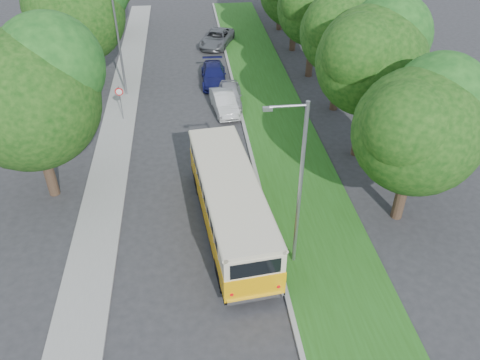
{
  "coord_description": "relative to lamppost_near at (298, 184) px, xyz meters",
  "views": [
    {
      "loc": [
        0.15,
        -17.22,
        15.39
      ],
      "look_at": [
        2.39,
        2.01,
        1.5
      ],
      "focal_mm": 35.0,
      "sensor_mm": 36.0,
      "label": 1
    }
  ],
  "objects": [
    {
      "name": "grass_verge",
      "position": [
        1.74,
        7.5,
        -4.3
      ],
      "size": [
        4.5,
        70.0,
        0.13
      ],
      "primitive_type": "cube",
      "color": "#245516",
      "rests_on": "ground"
    },
    {
      "name": "car_grey",
      "position": [
        -1.21,
        28.48,
        -3.66
      ],
      "size": [
        3.98,
        5.61,
        1.42
      ],
      "primitive_type": "imported",
      "rotation": [
        0.0,
        0.0,
        -0.35
      ],
      "color": "slate",
      "rests_on": "ground"
    },
    {
      "name": "lamppost_near",
      "position": [
        0.0,
        0.0,
        0.0
      ],
      "size": [
        1.71,
        0.16,
        8.0
      ],
      "color": "gray",
      "rests_on": "ground"
    },
    {
      "name": "sidewalk",
      "position": [
        -9.01,
        7.5,
        -4.31
      ],
      "size": [
        2.2,
        70.0,
        0.12
      ],
      "primitive_type": "cube",
      "color": "gray",
      "rests_on": "ground"
    },
    {
      "name": "warning_sign",
      "position": [
        -8.71,
        14.48,
        -2.66
      ],
      "size": [
        0.56,
        0.1,
        2.5
      ],
      "color": "gray",
      "rests_on": "ground"
    },
    {
      "name": "lamppost_far",
      "position": [
        -8.91,
        18.5,
        -0.25
      ],
      "size": [
        1.71,
        0.16,
        7.5
      ],
      "color": "gray",
      "rests_on": "ground"
    },
    {
      "name": "vintage_bus",
      "position": [
        -2.52,
        2.57,
        -2.86
      ],
      "size": [
        3.61,
        10.34,
        3.01
      ],
      "primitive_type": null,
      "rotation": [
        0.0,
        0.0,
        0.1
      ],
      "color": "#FFB008",
      "rests_on": "ground"
    },
    {
      "name": "treeline",
      "position": [
        -1.06,
        20.49,
        1.56
      ],
      "size": [
        24.27,
        41.91,
        9.46
      ],
      "color": "#332319",
      "rests_on": "ground"
    },
    {
      "name": "car_silver",
      "position": [
        -1.21,
        16.11,
        -3.66
      ],
      "size": [
        1.96,
        4.29,
        1.43
      ],
      "primitive_type": "imported",
      "rotation": [
        0.0,
        0.0,
        -0.07
      ],
      "color": "#AFAFB4",
      "rests_on": "ground"
    },
    {
      "name": "car_blue",
      "position": [
        -2.09,
        20.03,
        -3.69
      ],
      "size": [
        2.03,
        4.75,
        1.36
      ],
      "primitive_type": "imported",
      "rotation": [
        0.0,
        0.0,
        -0.03
      ],
      "color": "navy",
      "rests_on": "ground"
    },
    {
      "name": "curb",
      "position": [
        -0.61,
        7.5,
        -4.29
      ],
      "size": [
        0.2,
        70.0,
        0.15
      ],
      "primitive_type": "cube",
      "color": "gray",
      "rests_on": "ground"
    },
    {
      "name": "car_white",
      "position": [
        -1.71,
        15.07,
        -3.69
      ],
      "size": [
        1.93,
        4.27,
        1.36
      ],
      "primitive_type": "imported",
      "rotation": [
        0.0,
        0.0,
        0.12
      ],
      "color": "silver",
      "rests_on": "ground"
    },
    {
      "name": "ground",
      "position": [
        -4.21,
        2.5,
        -4.37
      ],
      "size": [
        120.0,
        120.0,
        0.0
      ],
      "primitive_type": "plane",
      "color": "#2C2C2F",
      "rests_on": "ground"
    }
  ]
}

